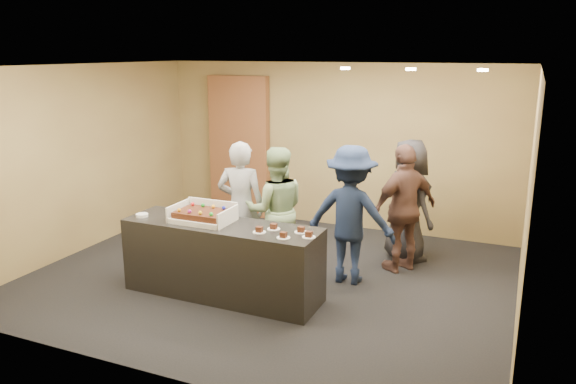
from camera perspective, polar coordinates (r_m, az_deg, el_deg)
The scene contains 17 objects.
room at distance 7.05m, azimuth -1.89°, elevation 1.63°, with size 6.04×6.00×2.70m.
serving_counter at distance 6.80m, azimuth -6.68°, elevation -6.85°, with size 2.40×0.70×0.90m, color black.
storage_cabinet at distance 9.95m, azimuth -4.98°, elevation 4.59°, with size 1.12×0.15×2.46m, color brown.
cake_box at distance 6.79m, azimuth -8.55°, elevation -2.53°, with size 0.71×0.49×0.21m.
sheet_cake at distance 6.76m, azimuth -8.68°, elevation -2.18°, with size 0.61×0.42×0.12m.
plate_stack at distance 7.12m, azimuth -14.61°, elevation -2.29°, with size 0.15×0.15×0.04m, color white.
slice_a at distance 6.30m, azimuth -2.94°, elevation -3.93°, with size 0.15×0.15×0.07m.
slice_b at distance 6.41m, azimuth -1.47°, elevation -3.62°, with size 0.15×0.15×0.07m.
slice_c at distance 6.12m, azimuth -0.47°, elevation -4.49°, with size 0.15×0.15×0.07m.
slice_d at distance 6.30m, azimuth 1.33°, elevation -3.93°, with size 0.15×0.15×0.07m.
slice_e at distance 6.14m, azimuth 2.13°, elevation -4.42°, with size 0.15×0.15×0.07m.
person_server_grey at distance 7.45m, azimuth -4.78°, elevation -1.49°, with size 0.64×0.42×1.75m, color #98999D.
person_sage_man at distance 7.39m, azimuth -1.26°, elevation -1.85°, with size 0.82×0.64×1.68m, color #8BA876.
person_navy_man at distance 7.08m, azimuth 6.38°, elevation -2.33°, with size 1.14×0.65×1.76m, color #15203C.
person_brown_extra at distance 7.56m, azimuth 11.73°, elevation -1.65°, with size 1.01×0.42×1.72m, color brown.
person_dark_suit at distance 7.95m, azimuth 12.13°, elevation -0.86°, with size 0.84×0.55×1.72m, color #242428.
ceiling_spotlights at distance 6.85m, azimuth 12.37°, elevation 12.10°, with size 1.72×0.12×0.03m.
Camera 1 is at (2.94, -6.22, 2.89)m, focal length 35.00 mm.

